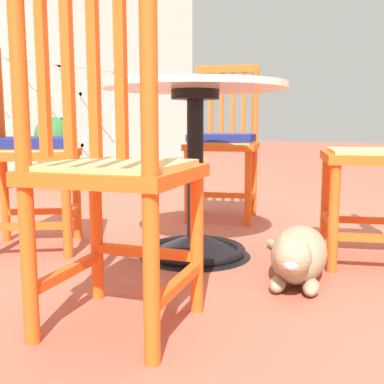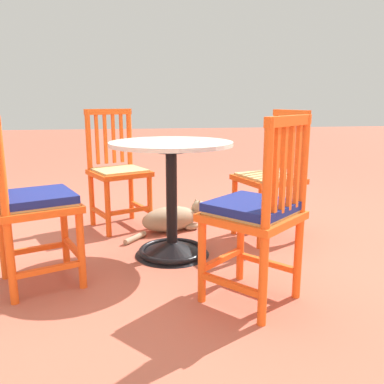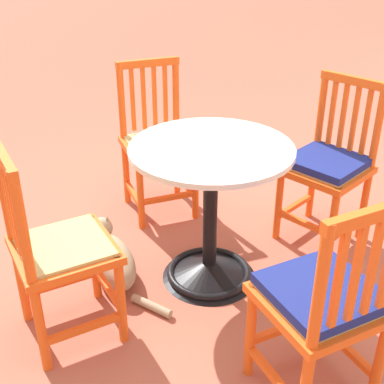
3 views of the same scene
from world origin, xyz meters
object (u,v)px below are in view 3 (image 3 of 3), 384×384
orange_chair_tucked_in (57,251)px  orange_chair_by_planter (324,303)px  orange_chair_facing_out (157,144)px  orange_chair_at_corner (328,166)px  cafe_table (210,230)px  tabby_cat (112,258)px

orange_chair_tucked_in → orange_chair_by_planter: bearing=67.0°
orange_chair_facing_out → orange_chair_by_planter: 1.60m
orange_chair_tucked_in → orange_chair_by_planter: 1.08m
orange_chair_tucked_in → orange_chair_by_planter: size_ratio=1.00×
orange_chair_at_corner → orange_chair_tucked_in: same height
cafe_table → orange_chair_at_corner: (-0.33, 0.68, 0.16)m
cafe_table → orange_chair_facing_out: size_ratio=0.83×
orange_chair_at_corner → orange_chair_facing_out: bearing=-114.2°
cafe_table → tabby_cat: (-0.07, -0.49, -0.19)m
orange_chair_at_corner → orange_chair_by_planter: 1.15m
cafe_table → tabby_cat: 0.53m
cafe_table → orange_chair_facing_out: bearing=-162.4°
orange_chair_facing_out → orange_chair_by_planter: (1.50, 0.55, 0.01)m
cafe_table → orange_chair_at_corner: 0.77m
orange_chair_at_corner → tabby_cat: bearing=-77.7°
orange_chair_by_planter → cafe_table: bearing=-157.5°
orange_chair_at_corner → orange_chair_facing_out: (-0.41, -0.92, -0.01)m
cafe_table → orange_chair_facing_out: orange_chair_facing_out is taller
orange_chair_at_corner → orange_chair_tucked_in: (0.67, -1.36, -0.01)m
orange_chair_at_corner → tabby_cat: size_ratio=1.38×
orange_chair_facing_out → cafe_table: bearing=17.6°
cafe_table → orange_chair_by_planter: bearing=22.5°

